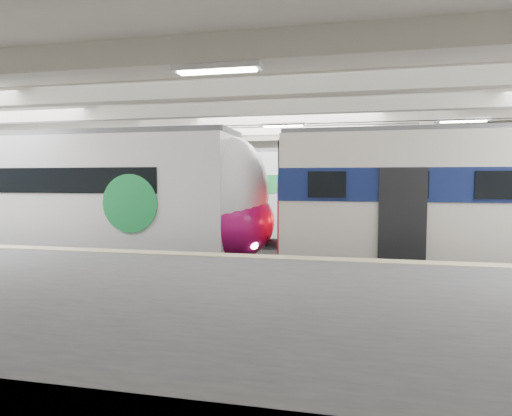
# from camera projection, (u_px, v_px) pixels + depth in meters

# --- Properties ---
(station_hall) EXTENTS (36.00, 24.00, 5.75)m
(station_hall) POSITION_uv_depth(u_px,v_px,m) (263.00, 170.00, 11.79)
(station_hall) COLOR black
(station_hall) RESTS_ON ground
(modern_emu) EXTENTS (14.32, 2.96, 4.59)m
(modern_emu) POSITION_uv_depth(u_px,v_px,m) (89.00, 200.00, 14.90)
(modern_emu) COLOR white
(modern_emu) RESTS_ON ground
(far_train) EXTENTS (13.43, 2.92, 4.30)m
(far_train) POSITION_uv_depth(u_px,v_px,m) (216.00, 196.00, 19.67)
(far_train) COLOR white
(far_train) RESTS_ON ground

